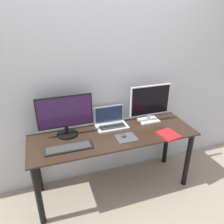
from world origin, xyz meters
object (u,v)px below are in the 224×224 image
object	(u,v)px
monitor_left	(65,115)
mouse	(123,136)
laptop	(111,121)
monitor_right	(150,103)
keyboard	(69,148)
book	(169,135)

from	to	relation	value
monitor_left	mouse	size ratio (longest dim) A/B	9.53
laptop	mouse	world-z (taller)	laptop
monitor_right	laptop	xyz separation A→B (m)	(-0.47, 0.04, -0.18)
monitor_left	laptop	world-z (taller)	monitor_left
mouse	monitor_left	bearing A→B (deg)	156.33
laptop	keyboard	distance (m)	0.62
laptop	keyboard	world-z (taller)	laptop
monitor_left	book	xyz separation A→B (m)	(1.03, -0.37, -0.22)
book	monitor_left	bearing A→B (deg)	160.14
monitor_right	keyboard	world-z (taller)	monitor_right
monitor_right	mouse	size ratio (longest dim) A/B	8.16
monitor_right	book	world-z (taller)	monitor_right
monitor_left	keyboard	world-z (taller)	monitor_left
mouse	monitor_right	bearing A→B (deg)	29.51
monitor_left	laptop	bearing A→B (deg)	4.69
laptop	mouse	bearing A→B (deg)	-81.67
monitor_left	monitor_right	xyz separation A→B (m)	(0.98, 0.00, 0.00)
monitor_left	monitor_right	size ratio (longest dim) A/B	1.17
laptop	keyboard	size ratio (longest dim) A/B	0.78
book	mouse	bearing A→B (deg)	164.83
keyboard	laptop	bearing A→B (deg)	30.04
monitor_left	book	bearing A→B (deg)	-19.86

